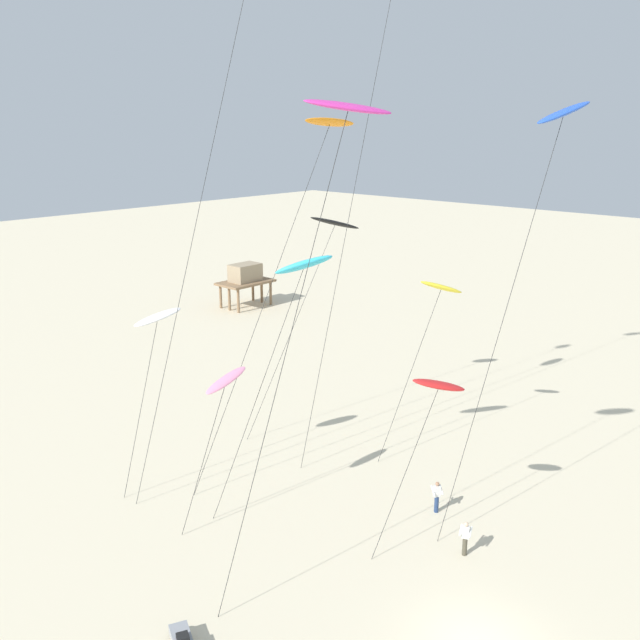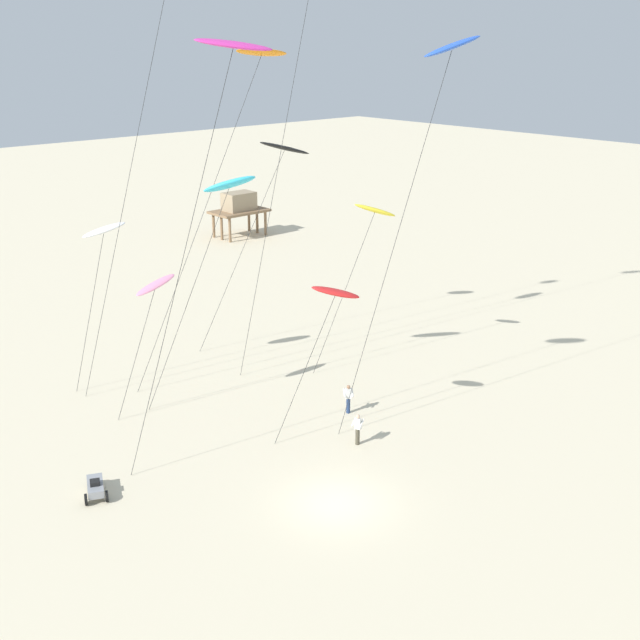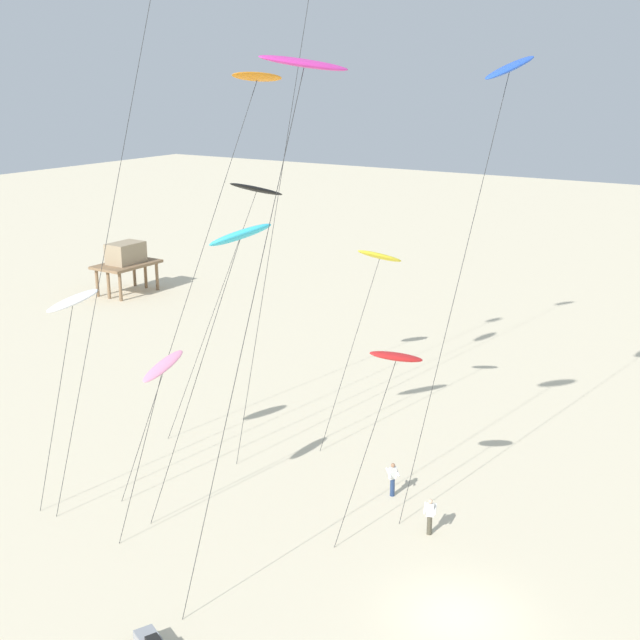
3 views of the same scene
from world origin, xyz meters
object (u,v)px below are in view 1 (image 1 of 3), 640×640
at_px(kite_blue, 563,116).
at_px(kite_red, 439,386).
at_px(kite_yellow, 441,288).
at_px(kite_orange, 329,126).
at_px(stilt_house, 245,277).
at_px(kite_black, 335,224).
at_px(kite_white, 157,318).
at_px(kite_cyan, 303,266).
at_px(kite_magenta, 347,111).
at_px(kite_pink, 226,381).
at_px(kite_flyer_middle, 437,496).
at_px(kite_flyer_nearest, 465,537).

height_order(kite_blue, kite_red, kite_blue).
height_order(kite_blue, kite_yellow, kite_blue).
height_order(kite_red, kite_orange, kite_orange).
bearing_deg(stilt_house, kite_yellow, -113.49).
relative_size(kite_red, stilt_house, 1.42).
relative_size(kite_blue, kite_black, 1.47).
height_order(kite_orange, kite_white, kite_orange).
height_order(kite_cyan, kite_magenta, kite_magenta).
bearing_deg(kite_black, kite_pink, -160.82).
height_order(kite_red, kite_white, kite_white).
bearing_deg(kite_pink, kite_white, 91.11).
relative_size(kite_pink, kite_orange, 0.41).
distance_m(kite_blue, kite_red, 12.91).
relative_size(kite_yellow, kite_cyan, 0.81).
distance_m(kite_cyan, kite_white, 7.91).
bearing_deg(kite_blue, kite_pink, 136.98).
distance_m(kite_flyer_middle, stilt_house, 42.96).
bearing_deg(kite_flyer_nearest, kite_pink, 117.95).
xyz_separation_m(kite_magenta, kite_orange, (7.42, 7.54, -0.53)).
height_order(kite_white, stilt_house, kite_white).
bearing_deg(kite_cyan, kite_orange, 24.40).
bearing_deg(kite_orange, kite_blue, -75.65).
distance_m(kite_cyan, kite_orange, 7.63).
xyz_separation_m(kite_orange, kite_flyer_middle, (-0.63, -7.91, -17.81)).
relative_size(kite_pink, kite_flyer_nearest, 4.72).
xyz_separation_m(kite_blue, kite_red, (-5.49, 2.13, -11.49)).
height_order(kite_white, kite_flyer_nearest, kite_white).
bearing_deg(kite_magenta, kite_flyer_nearest, -35.69).
bearing_deg(stilt_house, kite_pink, -132.61).
distance_m(kite_black, kite_yellow, 7.84).
bearing_deg(kite_black, kite_cyan, -147.64).
relative_size(kite_pink, stilt_house, 1.38).
bearing_deg(kite_blue, stilt_house, 67.14).
relative_size(kite_black, kite_flyer_nearest, 8.12).
distance_m(kite_blue, kite_white, 21.19).
height_order(kite_flyer_nearest, kite_flyer_middle, same).
relative_size(kite_red, kite_pink, 1.03).
distance_m(kite_pink, kite_orange, 14.01).
relative_size(kite_blue, kite_orange, 1.03).
bearing_deg(kite_pink, kite_flyer_nearest, -62.05).
height_order(kite_black, kite_flyer_middle, kite_black).
height_order(kite_blue, kite_magenta, kite_blue).
height_order(kite_red, kite_flyer_middle, kite_red).
bearing_deg(kite_orange, kite_flyer_middle, -94.55).
bearing_deg(kite_pink, kite_red, -56.02).
xyz_separation_m(kite_blue, kite_yellow, (2.71, 7.44, -9.33)).
height_order(kite_orange, stilt_house, kite_orange).
relative_size(kite_cyan, kite_orange, 0.67).
height_order(kite_red, kite_flyer_nearest, kite_red).
relative_size(kite_white, kite_flyer_middle, 5.96).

